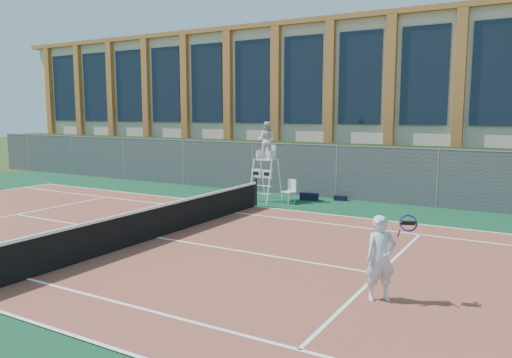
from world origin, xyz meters
The scene contains 12 objects.
ground centered at (0.00, 0.00, 0.00)m, with size 120.00×120.00×0.00m, color #233814.
apron centered at (0.00, 1.00, 0.01)m, with size 36.00×20.00×0.01m, color #0D3925.
tennis_court centered at (0.00, 0.00, 0.02)m, with size 23.77×10.97×0.02m, color brown.
tennis_net centered at (0.00, 0.00, 0.54)m, with size 0.10×11.30×1.10m.
fence centered at (0.00, 8.80, 1.10)m, with size 40.00×0.06×2.20m, color #595E60, non-canonical shape.
hedge centered at (0.00, 10.00, 1.10)m, with size 40.00×1.40×2.20m, color black.
building centered at (0.00, 17.95, 4.15)m, with size 45.00×10.60×8.22m.
umpire_chair centered at (-0.34, 7.04, 2.36)m, with size 0.90×1.39×3.23m.
plastic_chair centered at (0.81, 6.89, 0.56)m, with size 0.55×0.55×0.94m.
sports_bag_near centered at (1.19, 7.89, 0.17)m, with size 0.73×0.29×0.31m, color black.
sports_bag_far centered at (2.33, 8.44, 0.11)m, with size 0.51×0.22×0.20m, color black.
tennis_player centered at (6.86, -1.50, 0.85)m, with size 0.97×0.77×1.65m.
Camera 1 is at (9.39, -10.55, 3.56)m, focal length 35.00 mm.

